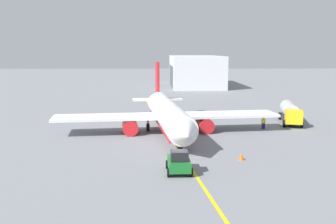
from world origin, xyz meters
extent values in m
plane|color=slate|center=(0.00, 0.00, 0.00)|extent=(400.00, 400.00, 0.00)
cylinder|color=white|center=(0.00, 0.00, 2.74)|extent=(23.62, 6.38, 3.47)
cube|color=red|center=(0.00, 0.00, 1.78)|extent=(22.25, 5.60, 0.97)
cone|color=white|center=(12.88, 1.63, 2.74)|extent=(3.64, 3.72, 3.33)
cone|color=white|center=(-13.52, -1.71, 3.08)|extent=(4.88, 3.50, 2.95)
cube|color=red|center=(-12.88, -1.63, 6.87)|extent=(3.22, 0.76, 5.20)
cube|color=white|center=(-12.88, -1.63, 3.14)|extent=(3.44, 8.64, 0.24)
cube|color=white|center=(-0.99, -0.13, 2.30)|extent=(8.69, 31.62, 0.36)
cylinder|color=red|center=(-0.85, 5.13, 1.05)|extent=(3.44, 2.49, 2.10)
cylinder|color=red|center=(0.46, -5.18, 1.05)|extent=(3.44, 2.49, 2.10)
cylinder|color=#4C4C51|center=(9.66, 1.22, 1.12)|extent=(0.24, 0.24, 1.14)
cylinder|color=black|center=(9.66, 1.22, 0.55)|extent=(1.14, 0.54, 1.10)
cylinder|color=#4C4C51|center=(-2.31, 2.33, 1.12)|extent=(0.24, 0.24, 1.14)
cylinder|color=black|center=(-2.31, 2.33, 0.55)|extent=(1.14, 0.54, 1.10)
cylinder|color=#4C4C51|center=(-1.66, -2.83, 1.12)|extent=(0.24, 0.24, 1.14)
cylinder|color=black|center=(-1.66, -2.83, 0.55)|extent=(1.14, 0.54, 1.10)
cube|color=#2D2D33|center=(-8.15, 19.50, 0.70)|extent=(10.15, 4.37, 0.30)
cube|color=yellow|center=(-3.71, 18.62, 1.65)|extent=(2.43, 2.74, 2.00)
cube|color=black|center=(-2.83, 18.44, 2.05)|extent=(0.55, 1.99, 0.90)
cylinder|color=silver|center=(-8.74, 19.61, 2.00)|extent=(7.37, 3.63, 2.30)
cylinder|color=black|center=(-3.86, 19.92, 0.55)|extent=(1.15, 0.56, 1.10)
cylinder|color=black|center=(-4.34, 17.47, 0.55)|extent=(1.15, 0.56, 1.10)
cylinder|color=black|center=(-10.33, 21.20, 0.55)|extent=(1.15, 0.56, 1.10)
cylinder|color=black|center=(-10.82, 18.75, 0.55)|extent=(1.15, 0.56, 1.10)
cube|color=#196B28|center=(17.31, 0.79, 0.85)|extent=(3.68, 2.14, 0.90)
cube|color=black|center=(17.81, 0.81, 1.75)|extent=(1.46, 1.66, 0.90)
cylinder|color=black|center=(16.06, -0.26, 0.40)|extent=(0.81, 0.33, 0.80)
cylinder|color=black|center=(15.97, 1.74, 0.40)|extent=(0.81, 0.33, 0.80)
cylinder|color=black|center=(18.65, -0.15, 0.40)|extent=(0.81, 0.33, 0.80)
cylinder|color=black|center=(18.57, 1.84, 0.40)|extent=(0.81, 0.33, 0.80)
cube|color=navy|center=(-3.06, 14.00, 0.42)|extent=(0.33, 0.45, 0.85)
cube|color=yellow|center=(-3.06, 14.00, 1.15)|extent=(0.37, 0.53, 0.60)
sphere|color=tan|center=(-3.06, 14.00, 1.59)|extent=(0.24, 0.24, 0.24)
cone|color=#F2590F|center=(13.24, 7.50, 0.35)|extent=(0.64, 0.64, 0.71)
cube|color=silver|center=(-73.38, 9.77, 4.87)|extent=(31.90, 16.24, 9.73)
cube|color=#4C515B|center=(-73.20, 1.97, 3.41)|extent=(22.08, 0.68, 6.42)
cube|color=yellow|center=(0.00, 0.00, 0.01)|extent=(74.53, 9.74, 0.01)
camera|label=1|loc=(52.13, -0.65, 11.25)|focal=41.24mm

